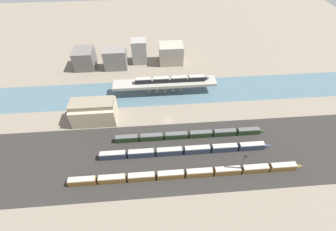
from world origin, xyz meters
TOP-DOWN VIEW (x-y plane):
  - ground_plane at (0.00, 0.00)m, footprint 400.00×400.00m
  - railbed_yard at (0.00, -24.00)m, footprint 280.00×42.00m
  - river_water at (0.00, 25.54)m, footprint 320.00×25.41m
  - bridge at (-0.00, 25.54)m, footprint 64.50×9.17m
  - train_on_bridge at (4.59, 25.54)m, footprint 46.64×3.15m
  - train_yard_near at (6.19, -35.69)m, footprint 108.32×2.85m
  - train_yard_mid at (7.04, -22.96)m, footprint 86.26×2.79m
  - train_yard_far at (11.06, -12.96)m, footprint 80.69×2.69m
  - warehouse_building at (-40.81, 3.99)m, footprint 23.96×13.25m
  - signal_tower at (30.23, -35.86)m, footprint 1.00×0.72m
  - city_block_far_left at (-55.65, 59.46)m, footprint 13.79×15.08m
  - city_block_left at (-33.37, 56.13)m, footprint 15.81×9.59m
  - city_block_center at (-16.21, 62.92)m, footprint 10.59×9.50m
  - city_block_right at (6.98, 60.78)m, footprint 17.27×13.11m

SIDE VIEW (x-z plane):
  - ground_plane at x=0.00m, z-range 0.00..0.00m
  - river_water at x=0.00m, z-range 0.00..0.01m
  - railbed_yard at x=0.00m, z-range 0.00..0.01m
  - train_yard_far at x=11.06m, z-range -0.03..3.68m
  - train_yard_near at x=6.19m, z-range -0.03..3.95m
  - train_yard_mid at x=7.04m, z-range -0.03..4.11m
  - warehouse_building at x=-40.81m, z-range -0.33..13.30m
  - bridge at x=0.00m, z-range 2.45..10.61m
  - city_block_far_left at x=-55.65m, z-range 0.00..13.66m
  - city_block_right at x=6.98m, z-range 0.00..14.37m
  - signal_tower at x=30.23m, z-range 0.19..14.30m
  - city_block_left at x=-33.37m, z-range 0.00..14.62m
  - city_block_center at x=-16.21m, z-range 0.00..17.67m
  - train_on_bridge at x=4.59m, z-range 8.12..11.52m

